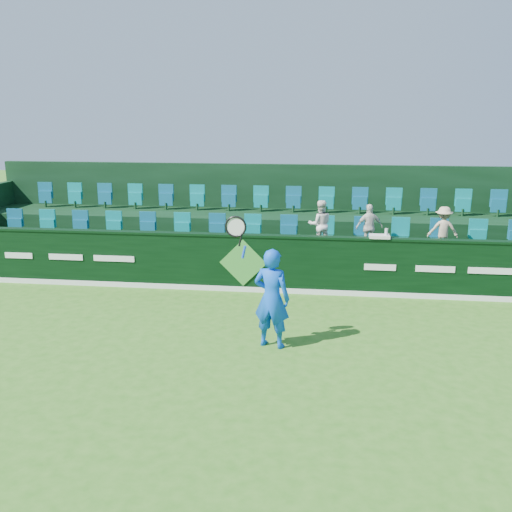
# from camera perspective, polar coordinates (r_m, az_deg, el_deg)

# --- Properties ---
(ground) EXTENTS (60.00, 60.00, 0.00)m
(ground) POSITION_cam_1_polar(r_m,az_deg,el_deg) (9.75, -4.70, -10.54)
(ground) COLOR #2D6919
(ground) RESTS_ON ground
(sponsor_hoarding) EXTENTS (16.00, 0.25, 1.35)m
(sponsor_hoarding) POSITION_cam_1_polar(r_m,az_deg,el_deg) (13.24, -1.22, -0.67)
(sponsor_hoarding) COLOR black
(sponsor_hoarding) RESTS_ON ground
(stand_tier_front) EXTENTS (16.00, 2.00, 0.80)m
(stand_tier_front) POSITION_cam_1_polar(r_m,az_deg,el_deg) (14.36, -0.58, -0.61)
(stand_tier_front) COLOR black
(stand_tier_front) RESTS_ON ground
(stand_tier_back) EXTENTS (16.00, 1.80, 1.30)m
(stand_tier_back) POSITION_cam_1_polar(r_m,az_deg,el_deg) (16.14, 0.33, 1.97)
(stand_tier_back) COLOR black
(stand_tier_back) RESTS_ON ground
(stand_rear) EXTENTS (16.00, 4.10, 2.60)m
(stand_rear) POSITION_cam_1_polar(r_m,az_deg,el_deg) (16.46, 0.52, 4.22)
(stand_rear) COLOR black
(stand_rear) RESTS_ON ground
(seat_row_front) EXTENTS (13.50, 0.50, 0.60)m
(seat_row_front) POSITION_cam_1_polar(r_m,az_deg,el_deg) (14.59, -0.37, 2.45)
(seat_row_front) COLOR #105A77
(seat_row_front) RESTS_ON stand_tier_front
(seat_row_back) EXTENTS (13.50, 0.50, 0.60)m
(seat_row_back) POSITION_cam_1_polar(r_m,az_deg,el_deg) (16.26, 0.46, 5.46)
(seat_row_back) COLOR #105A77
(seat_row_back) RESTS_ON stand_tier_back
(tennis_player) EXTENTS (1.21, 0.58, 2.41)m
(tennis_player) POSITION_cam_1_polar(r_m,az_deg,el_deg) (10.04, 1.54, -4.17)
(tennis_player) COLOR blue
(tennis_player) RESTS_ON ground
(spectator_left) EXTENTS (0.66, 0.55, 1.20)m
(spectator_left) POSITION_cam_1_polar(r_m,az_deg,el_deg) (14.03, 6.42, 3.14)
(spectator_left) COLOR white
(spectator_left) RESTS_ON stand_tier_front
(spectator_middle) EXTENTS (0.71, 0.44, 1.13)m
(spectator_middle) POSITION_cam_1_polar(r_m,az_deg,el_deg) (14.08, 11.26, 2.84)
(spectator_middle) COLOR silver
(spectator_middle) RESTS_ON stand_tier_front
(spectator_right) EXTENTS (0.72, 0.42, 1.10)m
(spectator_right) POSITION_cam_1_polar(r_m,az_deg,el_deg) (14.31, 18.20, 2.53)
(spectator_right) COLOR tan
(spectator_right) RESTS_ON stand_tier_front
(towel) EXTENTS (0.45, 0.29, 0.07)m
(towel) POSITION_cam_1_polar(r_m,az_deg,el_deg) (12.99, 12.24, 1.93)
(towel) COLOR silver
(towel) RESTS_ON sponsor_hoarding
(drinks_bottle) EXTENTS (0.07, 0.07, 0.22)m
(drinks_bottle) POSITION_cam_1_polar(r_m,az_deg,el_deg) (12.99, 12.90, 2.24)
(drinks_bottle) COLOR silver
(drinks_bottle) RESTS_ON sponsor_hoarding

